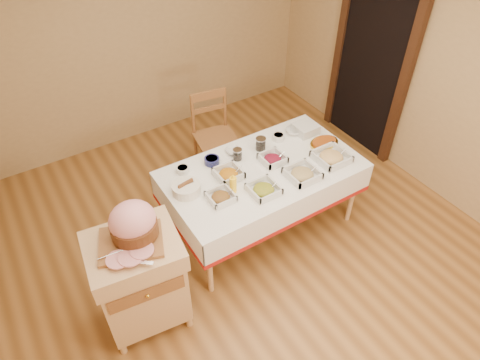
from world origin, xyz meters
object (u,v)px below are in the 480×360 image
Objects in this scene: mustard_bottle at (233,184)px; plate_stack at (305,129)px; preserve_jar_left at (237,155)px; preserve_jar_right at (261,144)px; brass_platter at (324,143)px; dining_table at (262,182)px; bread_basket at (186,188)px; ham_on_board at (133,225)px; dining_chair at (215,135)px; butcher_cart at (140,278)px.

mustard_bottle is 0.89× the size of plate_stack.
preserve_jar_left is 0.27m from preserve_jar_right.
dining_table is at bearing 178.88° from brass_platter.
brass_platter is at bearing -4.07° from bread_basket.
dining_table is 16.06× the size of preserve_jar_left.
ham_on_board is at bearing -167.42° from mustard_bottle.
bread_basket is at bearing 175.93° from brass_platter.
dining_chair reaches higher than bread_basket.
brass_platter is at bearing 5.20° from mustard_bottle.
butcher_cart reaches higher than brass_platter.
dining_table is 1.44m from butcher_cart.
preserve_jar_left reaches higher than dining_table.
dining_table is 1.47m from ham_on_board.
preserve_jar_right reaches higher than dining_table.
plate_stack is (0.69, 0.25, 0.21)m from dining_table.
preserve_jar_left reaches higher than bread_basket.
dining_chair reaches higher than preserve_jar_right.
preserve_jar_left is at bearing 53.19° from mustard_bottle.
mustard_bottle is (1.00, 0.25, 0.31)m from butcher_cart.
ham_on_board is 4.18× the size of preserve_jar_left.
plate_stack is (1.43, 0.15, -0.00)m from bread_basket.
preserve_jar_left is 0.81m from plate_stack.
plate_stack is at bearing -50.23° from dining_chair.
butcher_cart is 0.55m from ham_on_board.
plate_stack is at bearing 16.33° from butcher_cart.
ham_on_board is 1.00m from mustard_bottle.
dining_table is at bearing -93.01° from dining_chair.
brass_platter is (0.72, -0.01, 0.18)m from dining_table.
plate_stack is at bearing -1.08° from preserve_jar_right.
ham_on_board is 1.55× the size of brass_platter.
butcher_cart is 3.10× the size of brass_platter.
bread_basket is at bearing 149.42° from mustard_bottle.
plate_stack is 0.71× the size of brass_platter.
dining_chair is 1.26m from mustard_bottle.
brass_platter is at bearing -83.17° from plate_stack.
preserve_jar_left is 0.45m from mustard_bottle.
mustard_bottle is at bearing -174.80° from brass_platter.
butcher_cart is 1.44m from preserve_jar_left.
ham_on_board is 2.13m from plate_stack.
ham_on_board reaches higher than butcher_cart.
dining_table is 7.35× the size of bread_basket.
preserve_jar_right is (0.09, -0.76, 0.31)m from dining_chair.
ham_on_board reaches higher than mustard_bottle.
dining_table is 0.77m from bread_basket.
butcher_cart is at bearing -165.96° from mustard_bottle.
dining_chair is at bearing 43.64° from butcher_cart.
mustard_bottle is at bearing -145.53° from preserve_jar_right.
preserve_jar_left is 0.37× the size of brass_platter.
brass_platter is (0.03, -0.26, -0.03)m from plate_stack.
mustard_bottle is 1.14m from plate_stack.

